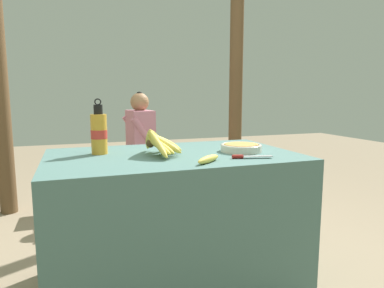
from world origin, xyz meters
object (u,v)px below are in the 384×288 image
object	(u,v)px
loose_banana_front	(208,159)
knife	(246,156)
water_bottle	(99,133)
support_post_far	(236,80)
banana_bunch_green	(100,161)
wooden_bench	(136,171)
seated_vendor	(136,142)
serving_bowl	(241,147)
banana_bunch_ripe	(159,142)

from	to	relation	value
loose_banana_front	knife	distance (m)	0.22
water_bottle	support_post_far	world-z (taller)	support_post_far
knife	support_post_far	xyz separation A→B (m)	(0.87, 1.88, 0.46)
loose_banana_front	banana_bunch_green	size ratio (longest dim) A/B	0.59
water_bottle	wooden_bench	bearing A→B (deg)	72.68
wooden_bench	support_post_far	size ratio (longest dim) A/B	0.55
loose_banana_front	water_bottle	bearing A→B (deg)	138.20
water_bottle	knife	size ratio (longest dim) A/B	1.45
wooden_bench	banana_bunch_green	bearing A→B (deg)	179.22
water_bottle	seated_vendor	distance (m)	1.40
serving_bowl	water_bottle	distance (m)	0.77
serving_bowl	water_bottle	world-z (taller)	water_bottle
water_bottle	banana_bunch_ripe	bearing A→B (deg)	-27.30
banana_bunch_green	support_post_far	xyz separation A→B (m)	(1.46, 0.16, 0.76)
water_bottle	banana_bunch_green	distance (m)	1.41
loose_banana_front	wooden_bench	world-z (taller)	loose_banana_front
knife	support_post_far	distance (m)	2.12
wooden_bench	support_post_far	bearing A→B (deg)	8.13
banana_bunch_ripe	water_bottle	distance (m)	0.33
serving_bowl	wooden_bench	world-z (taller)	serving_bowl
loose_banana_front	support_post_far	xyz separation A→B (m)	(1.09, 1.91, 0.45)
banana_bunch_ripe	banana_bunch_green	size ratio (longest dim) A/B	1.30
banana_bunch_green	banana_bunch_ripe	bearing A→B (deg)	-82.48
wooden_bench	seated_vendor	xyz separation A→B (m)	(0.00, -0.04, 0.28)
water_bottle	support_post_far	xyz separation A→B (m)	(1.55, 1.50, 0.36)
serving_bowl	knife	bearing A→B (deg)	-110.33
serving_bowl	knife	size ratio (longest dim) A/B	1.12
banana_bunch_ripe	serving_bowl	world-z (taller)	banana_bunch_ripe
seated_vendor	banana_bunch_green	world-z (taller)	seated_vendor
serving_bowl	wooden_bench	size ratio (longest dim) A/B	0.17
serving_bowl	loose_banana_front	bearing A→B (deg)	-141.44
loose_banana_front	banana_bunch_green	distance (m)	1.82
seated_vendor	banana_bunch_green	bearing A→B (deg)	-11.69
banana_bunch_ripe	banana_bunch_green	bearing A→B (deg)	97.52
wooden_bench	seated_vendor	bearing A→B (deg)	-86.48
knife	wooden_bench	distance (m)	1.79
banana_bunch_ripe	wooden_bench	world-z (taller)	banana_bunch_ripe
serving_bowl	loose_banana_front	xyz separation A→B (m)	(-0.29, -0.23, -0.01)
knife	serving_bowl	bearing A→B (deg)	83.19
banana_bunch_ripe	seated_vendor	bearing A→B (deg)	84.72
wooden_bench	support_post_far	world-z (taller)	support_post_far
banana_bunch_green	wooden_bench	bearing A→B (deg)	-0.78
wooden_bench	seated_vendor	size ratio (longest dim) A/B	1.23
seated_vendor	water_bottle	bearing A→B (deg)	67.35
water_bottle	support_post_far	bearing A→B (deg)	44.20
water_bottle	serving_bowl	bearing A→B (deg)	-13.58
serving_bowl	water_bottle	xyz separation A→B (m)	(-0.75, 0.18, 0.09)
water_bottle	seated_vendor	xyz separation A→B (m)	(0.42, 1.31, -0.24)
banana_bunch_green	serving_bowl	bearing A→B (deg)	-66.72
loose_banana_front	serving_bowl	bearing A→B (deg)	38.56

